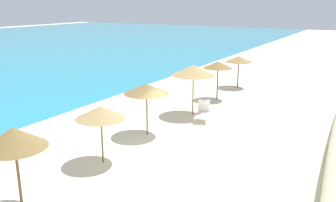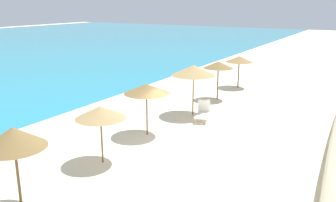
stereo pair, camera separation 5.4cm
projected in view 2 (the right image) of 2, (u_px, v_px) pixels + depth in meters
ground_plane at (172, 145)px, 16.52m from camera, size 160.00×160.00×0.00m
beach_umbrella_1 at (13, 138)px, 10.78m from camera, size 1.96×1.96×2.74m
beach_umbrella_2 at (100, 112)px, 14.22m from camera, size 2.02×2.02×2.39m
beach_umbrella_3 at (147, 89)px, 17.29m from camera, size 2.19×2.19×2.55m
beach_umbrella_4 at (194, 70)px, 20.38m from camera, size 2.51×2.51×2.91m
beach_umbrella_5 at (218, 65)px, 23.79m from camera, size 1.97×1.97×2.57m
beach_umbrella_6 at (239, 59)px, 27.26m from camera, size 2.08×2.08×2.41m
lounge_chair_0 at (203, 112)px, 19.96m from camera, size 1.52×1.02×1.09m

